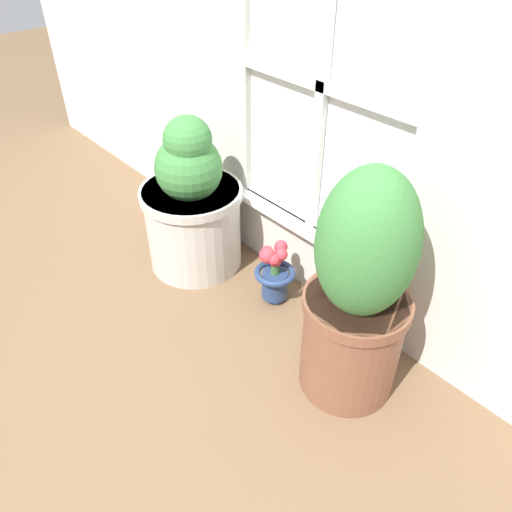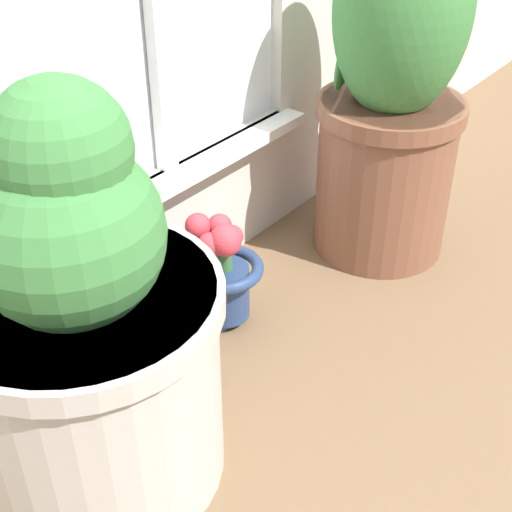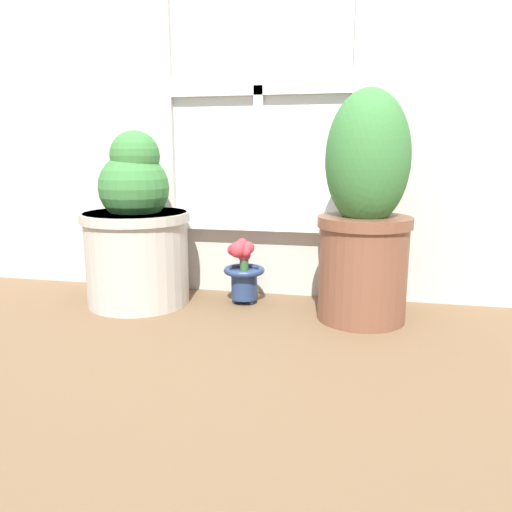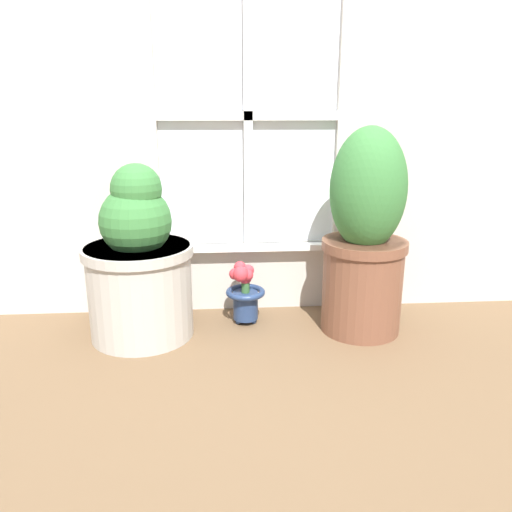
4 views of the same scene
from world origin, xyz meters
name	(u,v)px [view 2 (image 2 of 4)]	position (x,y,z in m)	size (l,w,h in m)	color
ground_plane	(368,383)	(0.00, 0.00, 0.00)	(10.00, 10.00, 0.00)	brown
potted_plant_left	(85,333)	(-0.43, 0.25, 0.28)	(0.41, 0.41, 0.66)	#B7B2A8
potted_plant_right	(393,96)	(0.43, 0.23, 0.38)	(0.32, 0.32, 0.79)	brown
flower_vase	(223,269)	(-0.03, 0.33, 0.13)	(0.16, 0.16, 0.25)	navy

